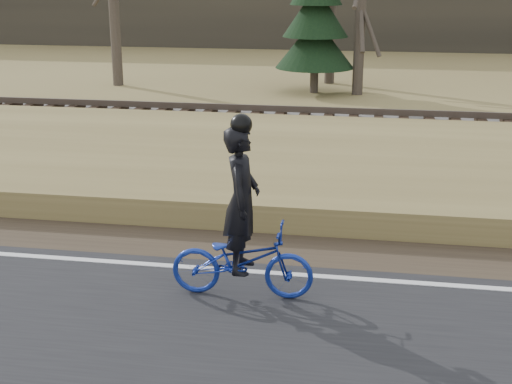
# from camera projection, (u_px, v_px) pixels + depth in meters

# --- Properties ---
(cyclist) EXTENTS (1.79, 0.67, 2.31)m
(cyclist) POSITION_uv_depth(u_px,v_px,m) (242.00, 239.00, 8.73)
(cyclist) COLOR navy
(cyclist) RESTS_ON road
(conifer) EXTENTS (2.60, 2.60, 5.47)m
(conifer) POSITION_uv_depth(u_px,v_px,m) (316.00, 13.00, 23.07)
(conifer) COLOR #4B4237
(conifer) RESTS_ON ground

